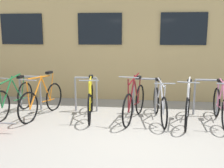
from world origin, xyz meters
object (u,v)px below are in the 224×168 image
Objects in this scene: bicycle_white at (188,106)px; bicycle_silver at (160,104)px; bicycle_pink at (221,106)px; bicycle_yellow at (91,101)px; bicycle_orange at (42,100)px; bicycle_maroon at (134,103)px; bicycle_green at (14,99)px.

bicycle_white reaches higher than bicycle_silver.
bicycle_pink is 3.00m from bicycle_yellow.
bicycle_yellow is (-3.00, 0.09, 0.00)m from bicycle_pink.
bicycle_silver is at bearing 0.69° from bicycle_orange.
bicycle_white is 1.02× the size of bicycle_pink.
bicycle_orange is 1.00× the size of bicycle_silver.
bicycle_orange is (-2.24, 0.01, -0.00)m from bicycle_maroon.
bicycle_pink is 1.36m from bicycle_silver.
bicycle_silver is (3.58, 0.00, -0.01)m from bicycle_green.
bicycle_pink is 0.99× the size of bicycle_yellow.
bicycle_orange is at bearing -179.31° from bicycle_silver.
bicycle_silver is (2.83, 0.03, -0.02)m from bicycle_orange.
bicycle_green is at bearing -179.13° from bicycle_yellow.
bicycle_pink is 0.95× the size of bicycle_green.
bicycle_silver is (1.65, -0.03, -0.01)m from bicycle_yellow.
bicycle_white is at bearing -174.96° from bicycle_pink.
bicycle_white is at bearing -3.59° from bicycle_maroon.
bicycle_orange is at bearing 179.67° from bicycle_maroon.
bicycle_green reaches higher than bicycle_silver.
bicycle_maroon reaches higher than bicycle_green.
bicycle_green reaches higher than bicycle_yellow.
bicycle_maroon reaches higher than bicycle_yellow.
bicycle_yellow is at bearing 179.00° from bicycle_silver.
bicycle_pink is (0.74, 0.07, -0.00)m from bicycle_white.
bicycle_green is at bearing 178.34° from bicycle_white.
bicycle_yellow is 0.98× the size of bicycle_silver.
bicycle_pink is at bearing 5.04° from bicycle_white.
bicycle_maroon is 2.99m from bicycle_green.
bicycle_orange is 0.99× the size of bicycle_green.
bicycle_white is at bearing -1.47° from bicycle_orange.
bicycle_orange reaches higher than bicycle_pink.
bicycle_maroon is 0.98× the size of bicycle_silver.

